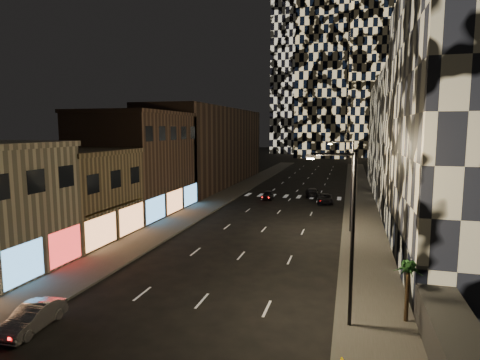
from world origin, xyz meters
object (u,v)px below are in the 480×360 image
Objects in this scene: streetlight_far at (349,179)px; car_dark_oncoming at (312,192)px; streetlight_near at (348,227)px; car_silver_parked at (32,318)px; car_dark_midlane at (268,195)px; palm_tree at (408,272)px; car_dark_rightlane at (325,199)px.

car_dark_oncoming is (-5.42, 20.68, -4.69)m from streetlight_far.
streetlight_far is at bearing 90.00° from streetlight_near.
car_silver_parked reaches higher than car_dark_midlane.
palm_tree reaches higher than car_dark_oncoming.
car_dark_midlane is at bearing 124.59° from streetlight_far.
car_dark_oncoming reaches higher than car_dark_midlane.
palm_tree is at bearing 95.85° from car_dark_oncoming.
car_dark_oncoming reaches higher than car_silver_parked.
streetlight_near is at bearing -89.43° from car_dark_rightlane.
streetlight_far is 20.79m from car_dark_midlane.
car_dark_rightlane is (-3.19, 35.61, -4.72)m from streetlight_near.
streetlight_far is 16.61m from car_dark_rightlane.
streetlight_far is at bearing 99.51° from palm_tree.
car_dark_oncoming is at bearing 104.69° from streetlight_far.
car_dark_rightlane is 35.03m from palm_tree.
car_dark_midlane is at bearing 112.44° from palm_tree.
streetlight_far is at bearing 54.10° from car_silver_parked.
streetlight_far is at bearing 98.28° from car_dark_oncoming.
streetlight_near is 2.28× the size of car_silver_parked.
palm_tree is (14.64, -35.44, 2.24)m from car_dark_midlane.
car_dark_rightlane is at bearing 95.12° from streetlight_near.
streetlight_far reaches higher than car_silver_parked.
car_dark_oncoming is at bearing 28.42° from car_dark_midlane.
streetlight_far is 2.28× the size of car_silver_parked.
streetlight_near is at bearing 91.19° from car_dark_oncoming.
palm_tree is (6.33, -34.38, 2.23)m from car_dark_rightlane.
car_silver_parked is at bearing -122.32° from streetlight_far.
streetlight_near is at bearing 12.85° from car_silver_parked.
streetlight_near is at bearing -158.64° from palm_tree.
streetlight_near reaches higher than car_dark_rightlane.
streetlight_near is 2.73× the size of palm_tree.
streetlight_near is 1.00× the size of streetlight_far.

